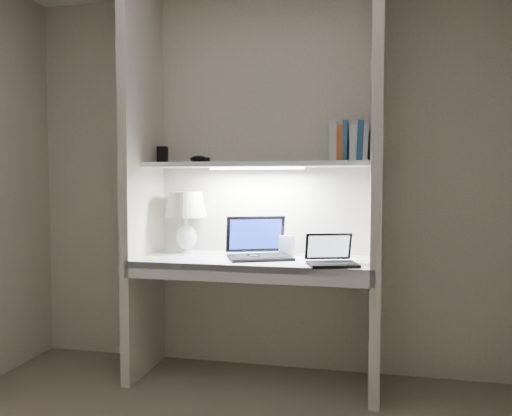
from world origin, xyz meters
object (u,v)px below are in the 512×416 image
(laptop_netbook, at_px, (331,258))
(table_lamp, at_px, (186,212))
(speaker, at_px, (287,245))
(book_row, at_px, (348,143))
(laptop_main, at_px, (258,248))

(laptop_netbook, bearing_deg, table_lamp, 147.17)
(speaker, bearing_deg, laptop_netbook, -40.45)
(table_lamp, bearing_deg, book_row, 1.97)
(laptop_main, relative_size, laptop_netbook, 1.45)
(laptop_netbook, height_order, speaker, laptop_netbook)
(laptop_main, bearing_deg, table_lamp, 146.75)
(laptop_main, bearing_deg, speaker, 22.57)
(laptop_main, height_order, speaker, laptop_main)
(speaker, bearing_deg, laptop_main, -127.49)
(speaker, bearing_deg, book_row, 4.03)
(table_lamp, xyz_separation_m, speaker, (0.66, 0.06, -0.21))
(table_lamp, distance_m, laptop_netbook, 1.04)
(laptop_main, xyz_separation_m, speaker, (0.15, 0.16, 0.01))
(table_lamp, bearing_deg, laptop_main, -10.69)
(book_row, bearing_deg, table_lamp, -178.03)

